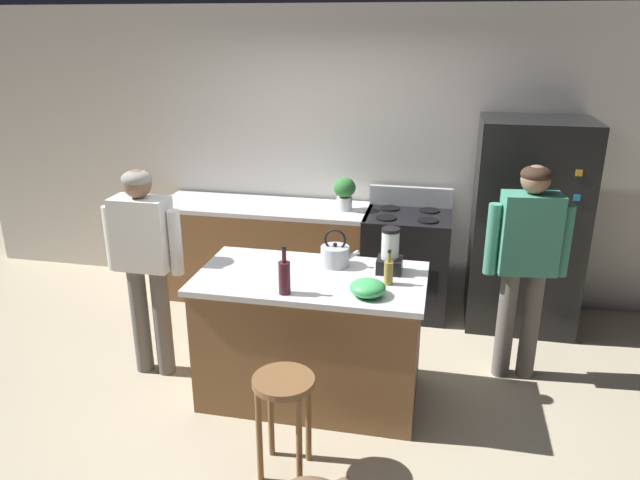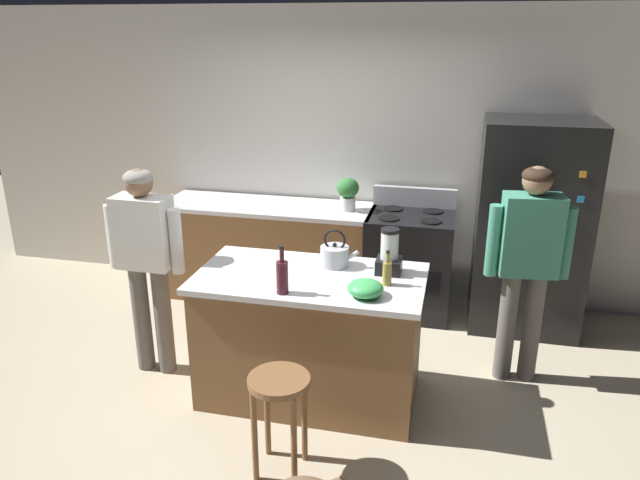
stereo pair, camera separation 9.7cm
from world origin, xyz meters
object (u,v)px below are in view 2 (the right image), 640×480
Objects in this scene: potted_plant at (348,192)px; person_by_sink_right at (528,256)px; bar_stool at (279,399)px; mixing_bowl at (365,288)px; person_by_island_left at (146,253)px; bottle_vinegar at (387,272)px; blender_appliance at (389,254)px; refrigerator at (531,227)px; stove_range at (409,263)px; bottle_wine at (282,276)px; kitchen_island at (310,336)px; tea_kettle at (335,255)px.

person_by_sink_right is at bearing -33.51° from potted_plant.
mixing_bowl is at bearing 55.20° from bar_stool.
person_by_island_left is 1.92m from potted_plant.
blender_appliance is at bearing 93.77° from bottle_vinegar.
person_by_sink_right reaches higher than bar_stool.
potted_plant reaches higher than bar_stool.
potted_plant is (-1.59, 0.05, 0.20)m from refrigerator.
refrigerator is 1.60m from potted_plant.
bar_stool is (-1.42, -1.37, -0.49)m from person_by_sink_right.
bottle_vinegar reaches higher than mixing_bowl.
bottle_wine is (-0.64, -1.83, 0.57)m from stove_range.
blender_appliance is 0.78m from bottle_wine.
kitchen_island is 1.68m from potted_plant.
bottle_vinegar is 0.47m from tea_kettle.
bar_stool is 0.75m from bottle_wine.
refrigerator is at bearing 27.24° from person_by_island_left.
bottle_wine is at bearing -150.34° from person_by_sink_right.
person_by_island_left reaches higher than bottle_vinegar.
tea_kettle is (0.13, 0.22, 0.54)m from kitchen_island.
stove_range is at bearing 70.69° from bottle_wine.
mixing_bowl is at bearing 8.43° from bottle_wine.
person_by_island_left reaches higher than kitchen_island.
bottle_vinegar is at bearing -2.98° from person_by_island_left.
blender_appliance is at bearing 38.55° from bottle_wine.
bar_stool is 2.78× the size of mixing_bowl.
refrigerator reaches higher than potted_plant.
refrigerator is 2.07m from mixing_bowl.
stove_range is 2.02m from bottle_wine.
refrigerator is at bearing 56.08° from bottle_vinegar.
potted_plant is 1.68m from bottle_vinegar.
bottle_vinegar is at bearing -70.51° from potted_plant.
refrigerator is 1.11× the size of person_by_sink_right.
bar_stool is 2.69× the size of bottle_vinegar.
person_by_island_left is at bearing -140.68° from stove_range.
person_by_sink_right reaches higher than bottle_wine.
kitchen_island is 4.91× the size of blender_appliance.
kitchen_island is 6.54× the size of bottle_vinegar.
refrigerator is 3.14m from person_by_island_left.
kitchen_island is 5.60× the size of tea_kettle.
person_by_island_left is 1.68m from mixing_bowl.
person_by_island_left is 6.94× the size of mixing_bowl.
kitchen_island is 2.43× the size of bar_stool.
kitchen_island is 0.66m from bottle_wine.
person_by_sink_right reaches higher than stove_range.
stove_range is at bearing 72.30° from tea_kettle.
kitchen_island reaches higher than bar_stool.
person_by_sink_right is 5.15× the size of bottle_wine.
refrigerator is 5.71× the size of bottle_wine.
person_by_sink_right is 5.43× the size of potted_plant.
stove_range is 0.68× the size of person_by_sink_right.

